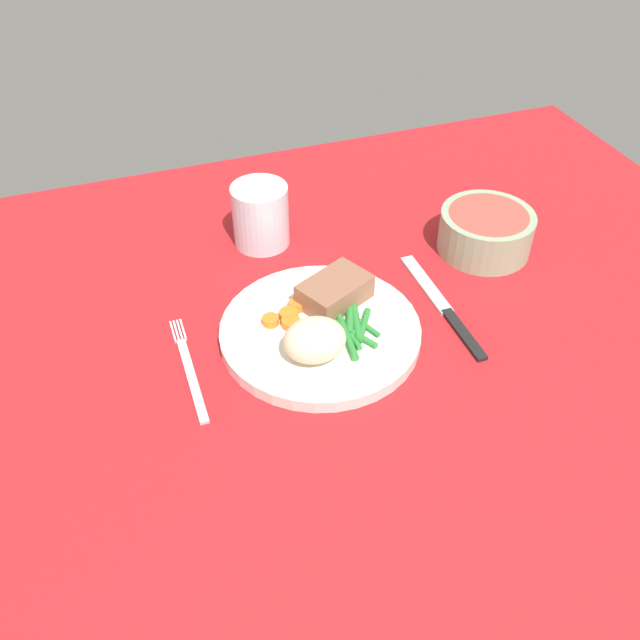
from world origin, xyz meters
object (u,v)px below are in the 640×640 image
dinner_plate (320,331)px  meat_portion (335,291)px  knife (443,307)px  fork (189,369)px  water_glass (261,219)px  salad_bowl (486,230)px

dinner_plate → meat_portion: (3.16, 3.68, 2.33)cm
meat_portion → knife: size_ratio=0.41×
fork → water_glass: 25.74cm
fork → knife: size_ratio=0.81×
dinner_plate → salad_bowl: 28.33cm
meat_portion → salad_bowl: (23.57, 5.41, 0.01)cm
dinner_plate → water_glass: bearing=93.1°
water_glass → dinner_plate: bearing=-86.9°
meat_portion → salad_bowl: salad_bowl is taller
salad_bowl → dinner_plate: bearing=-161.2°
salad_bowl → water_glass: bearing=157.2°
meat_portion → salad_bowl: bearing=12.9°
water_glass → fork: bearing=-124.5°
knife → water_glass: size_ratio=2.40×
meat_portion → water_glass: bearing=104.0°
fork → knife: bearing=0.7°
dinner_plate → meat_portion: meat_portion is taller
dinner_plate → salad_bowl: bearing=18.8°
meat_portion → fork: meat_portion is taller
meat_portion → fork: 19.34cm
salad_bowl → fork: bearing=-167.5°
water_glass → salad_bowl: bearing=-22.8°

